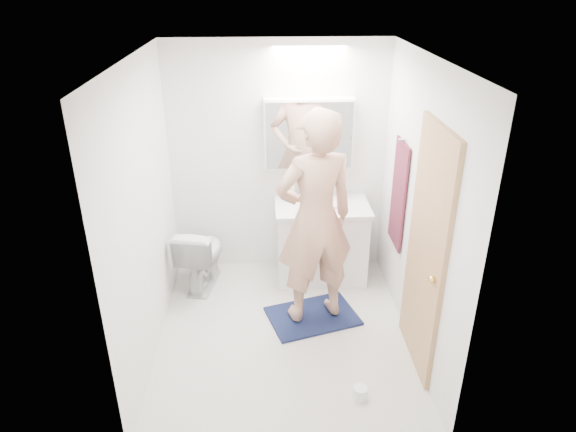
{
  "coord_description": "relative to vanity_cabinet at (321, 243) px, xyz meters",
  "views": [
    {
      "loc": [
        -0.15,
        -3.72,
        2.95
      ],
      "look_at": [
        0.05,
        0.25,
        1.05
      ],
      "focal_mm": 32.11,
      "sensor_mm": 36.0,
      "label": 1
    }
  ],
  "objects": [
    {
      "name": "medicine_cabinet",
      "position": [
        -0.13,
        0.21,
        1.11
      ],
      "size": [
        0.88,
        0.14,
        0.7
      ],
      "primitive_type": "cube",
      "color": "white",
      "rests_on": "wall_back"
    },
    {
      "name": "sink_basin",
      "position": [
        0.0,
        0.03,
        0.45
      ],
      "size": [
        0.36,
        0.36,
        0.03
      ],
      "primitive_type": "cylinder",
      "color": "white",
      "rests_on": "countertop"
    },
    {
      "name": "toilet",
      "position": [
        -1.23,
        -0.11,
        -0.05
      ],
      "size": [
        0.51,
        0.74,
        0.68
      ],
      "primitive_type": "imported",
      "rotation": [
        0.0,
        0.0,
        2.93
      ],
      "color": "silver",
      "rests_on": "floor"
    },
    {
      "name": "ceiling",
      "position": [
        -0.43,
        -0.96,
        2.01
      ],
      "size": [
        2.5,
        2.5,
        0.0
      ],
      "primitive_type": "plane",
      "rotation": [
        3.14,
        0.0,
        0.0
      ],
      "color": "white",
      "rests_on": "floor"
    },
    {
      "name": "person",
      "position": [
        -0.15,
        -0.74,
        0.63
      ],
      "size": [
        0.82,
        0.65,
        1.95
      ],
      "primitive_type": "imported",
      "rotation": [
        0.0,
        0.0,
        3.44
      ],
      "color": "tan",
      "rests_on": "bath_rug"
    },
    {
      "name": "towel",
      "position": [
        0.65,
        -0.41,
        0.71
      ],
      "size": [
        0.02,
        0.42,
        1.0
      ],
      "primitive_type": "cube",
      "color": "#111B36",
      "rests_on": "wall_right"
    },
    {
      "name": "wall_front",
      "position": [
        -0.43,
        -2.21,
        0.81
      ],
      "size": [
        2.5,
        0.0,
        2.5
      ],
      "primitive_type": "plane",
      "rotation": [
        -1.57,
        0.0,
        0.0
      ],
      "color": "white",
      "rests_on": "floor"
    },
    {
      "name": "towel_hook",
      "position": [
        0.63,
        -0.41,
        1.23
      ],
      "size": [
        0.07,
        0.02,
        0.02
      ],
      "primitive_type": "cylinder",
      "rotation": [
        0.0,
        1.57,
        0.0
      ],
      "color": "silver",
      "rests_on": "wall_right"
    },
    {
      "name": "toilet_paper_roll",
      "position": [
        0.12,
        -1.77,
        -0.34
      ],
      "size": [
        0.11,
        0.11,
        0.1
      ],
      "primitive_type": "cylinder",
      "color": "white",
      "rests_on": "floor"
    },
    {
      "name": "vanity_cabinet",
      "position": [
        0.0,
        0.0,
        0.0
      ],
      "size": [
        0.9,
        0.55,
        0.78
      ],
      "primitive_type": "cube",
      "color": "white",
      "rests_on": "floor"
    },
    {
      "name": "floor",
      "position": [
        -0.43,
        -0.96,
        -0.39
      ],
      "size": [
        2.5,
        2.5,
        0.0
      ],
      "primitive_type": "plane",
      "color": "silver",
      "rests_on": "ground"
    },
    {
      "name": "wall_right",
      "position": [
        0.67,
        -0.96,
        0.81
      ],
      "size": [
        0.0,
        2.5,
        2.5
      ],
      "primitive_type": "plane",
      "rotation": [
        1.57,
        0.0,
        -1.57
      ],
      "color": "white",
      "rests_on": "floor"
    },
    {
      "name": "mirror_panel",
      "position": [
        -0.13,
        0.13,
        1.11
      ],
      "size": [
        0.84,
        0.01,
        0.66
      ],
      "primitive_type": "cube",
      "color": "silver",
      "rests_on": "medicine_cabinet"
    },
    {
      "name": "wall_left",
      "position": [
        -1.53,
        -0.96,
        0.81
      ],
      "size": [
        0.0,
        2.5,
        2.5
      ],
      "primitive_type": "plane",
      "rotation": [
        1.57,
        0.0,
        1.57
      ],
      "color": "white",
      "rests_on": "floor"
    },
    {
      "name": "door_knob",
      "position": [
        0.61,
        -1.61,
        0.56
      ],
      "size": [
        0.06,
        0.06,
        0.06
      ],
      "primitive_type": "sphere",
      "color": "gold",
      "rests_on": "door"
    },
    {
      "name": "soap_bottle_b",
      "position": [
        -0.16,
        0.18,
        0.52
      ],
      "size": [
        0.12,
        0.12,
        0.19
      ],
      "primitive_type": "imported",
      "rotation": [
        0.0,
        0.0,
        -0.94
      ],
      "color": "#5F98CC",
      "rests_on": "countertop"
    },
    {
      "name": "bath_rug",
      "position": [
        -0.15,
        -0.74,
        -0.38
      ],
      "size": [
        0.92,
        0.76,
        0.02
      ],
      "primitive_type": "cube",
      "rotation": [
        0.0,
        0.0,
        0.29
      ],
      "color": "#151A42",
      "rests_on": "floor"
    },
    {
      "name": "countertop",
      "position": [
        0.0,
        -0.0,
        0.41
      ],
      "size": [
        0.95,
        0.58,
        0.04
      ],
      "primitive_type": "cube",
      "color": "white",
      "rests_on": "vanity_cabinet"
    },
    {
      "name": "door",
      "position": [
        0.65,
        -1.31,
        0.61
      ],
      "size": [
        0.04,
        0.8,
        2.0
      ],
      "primitive_type": "cube",
      "color": "#A98554",
      "rests_on": "wall_right"
    },
    {
      "name": "faucet",
      "position": [
        0.0,
        0.22,
        0.51
      ],
      "size": [
        0.02,
        0.02,
        0.16
      ],
      "primitive_type": "cylinder",
      "color": "silver",
      "rests_on": "countertop"
    },
    {
      "name": "soap_bottle_a",
      "position": [
        -0.3,
        0.15,
        0.54
      ],
      "size": [
        0.11,
        0.11,
        0.21
      ],
      "primitive_type": "imported",
      "rotation": [
        0.0,
        0.0,
        0.64
      ],
      "color": "beige",
      "rests_on": "countertop"
    },
    {
      "name": "wall_back",
      "position": [
        -0.43,
        0.29,
        0.81
      ],
      "size": [
        2.5,
        0.0,
        2.5
      ],
      "primitive_type": "plane",
      "rotation": [
        1.57,
        0.0,
        0.0
      ],
      "color": "white",
      "rests_on": "floor"
    },
    {
      "name": "toothbrush_cup",
      "position": [
        0.23,
        0.16,
        0.47
      ],
      "size": [
        0.12,
        0.12,
        0.08
      ],
      "primitive_type": "imported",
      "rotation": [
        0.0,
        0.0,
        0.37
      ],
      "color": "#4070C2",
      "rests_on": "countertop"
    }
  ]
}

